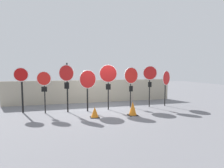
# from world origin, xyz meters

# --- Properties ---
(ground_plane) EXTENTS (40.00, 40.00, 0.00)m
(ground_plane) POSITION_xyz_m (0.00, 0.00, 0.00)
(ground_plane) COLOR slate
(fence_back) EXTENTS (10.94, 0.12, 1.48)m
(fence_back) POSITION_xyz_m (0.00, 2.23, 0.74)
(fence_back) COLOR #A89E89
(fence_back) RESTS_ON ground
(stop_sign_0) EXTENTS (0.70, 0.16, 2.27)m
(stop_sign_0) POSITION_xyz_m (-3.86, 0.28, 1.57)
(stop_sign_0) COLOR black
(stop_sign_0) RESTS_ON ground
(stop_sign_1) EXTENTS (0.69, 0.17, 2.08)m
(stop_sign_1) POSITION_xyz_m (-2.77, -0.13, 1.55)
(stop_sign_1) COLOR black
(stop_sign_1) RESTS_ON ground
(stop_sign_2) EXTENTS (0.74, 0.42, 2.50)m
(stop_sign_2) POSITION_xyz_m (-1.70, -0.14, 1.76)
(stop_sign_2) COLOR black
(stop_sign_2) RESTS_ON ground
(stop_sign_3) EXTENTS (0.89, 0.37, 2.15)m
(stop_sign_3) POSITION_xyz_m (-0.66, -0.23, 1.54)
(stop_sign_3) COLOR black
(stop_sign_3) RESTS_ON ground
(stop_sign_4) EXTENTS (0.92, 0.24, 2.43)m
(stop_sign_4) POSITION_xyz_m (0.45, -0.13, 1.79)
(stop_sign_4) COLOR black
(stop_sign_4) RESTS_ON ground
(stop_sign_5) EXTENTS (0.90, 0.27, 2.30)m
(stop_sign_5) POSITION_xyz_m (1.83, 0.12, 1.71)
(stop_sign_5) COLOR black
(stop_sign_5) RESTS_ON ground
(stop_sign_6) EXTENTS (0.79, 0.22, 2.38)m
(stop_sign_6) POSITION_xyz_m (2.93, -0.02, 1.78)
(stop_sign_6) COLOR black
(stop_sign_6) RESTS_ON ground
(stop_sign_7) EXTENTS (0.74, 0.48, 2.10)m
(stop_sign_7) POSITION_xyz_m (4.00, 0.02, 1.55)
(stop_sign_7) COLOR black
(stop_sign_7) RESTS_ON ground
(traffic_cone_0) EXTENTS (0.44, 0.44, 0.67)m
(traffic_cone_0) POSITION_xyz_m (1.31, -1.51, 0.33)
(traffic_cone_0) COLOR black
(traffic_cone_0) RESTS_ON ground
(traffic_cone_1) EXTENTS (0.42, 0.42, 0.47)m
(traffic_cone_1) POSITION_xyz_m (-0.50, -1.43, 0.23)
(traffic_cone_1) COLOR black
(traffic_cone_1) RESTS_ON ground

